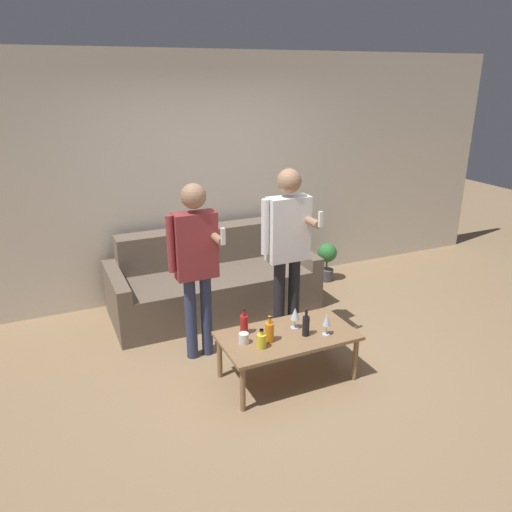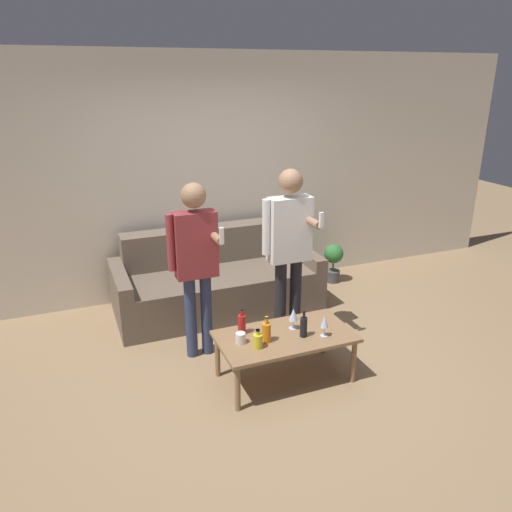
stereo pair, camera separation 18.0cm
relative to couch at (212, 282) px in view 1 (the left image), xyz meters
The scene contains 14 objects.
ground_plane 1.48m from the couch, 85.57° to the right, with size 16.00×16.00×0.00m, color #997A56.
wall_back 1.18m from the couch, 78.37° to the left, with size 8.00×0.06×2.70m.
couch is the anchor object (origin of this frame).
coffee_table 1.57m from the couch, 85.87° to the right, with size 1.13×0.61×0.42m.
bottle_orange 1.62m from the couch, 92.71° to the right, with size 0.07×0.07×0.22m.
bottle_green 1.67m from the couch, 81.66° to the right, with size 0.06×0.06×0.23m.
bottle_dark 1.69m from the couch, 96.03° to the right, with size 0.08×0.08×0.16m.
bottle_yellow 1.44m from the couch, 98.59° to the right, with size 0.07×0.07×0.23m.
wine_glass_near 1.76m from the couch, 76.77° to the right, with size 0.07×0.07×0.19m.
wine_glass_far 1.53m from the couch, 81.65° to the right, with size 0.08×0.08×0.19m.
cup_on_table 1.58m from the couch, 100.12° to the right, with size 0.08×0.08×0.09m.
person_standing_left 1.21m from the couch, 116.38° to the right, with size 0.43×0.41×1.61m.
person_standing_right 1.22m from the couch, 64.15° to the right, with size 0.47×0.42×1.67m.
potted_plant 1.57m from the couch, ahead, with size 0.24×0.24×0.49m.
Camera 1 is at (-1.74, -3.35, 2.46)m, focal length 35.00 mm.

